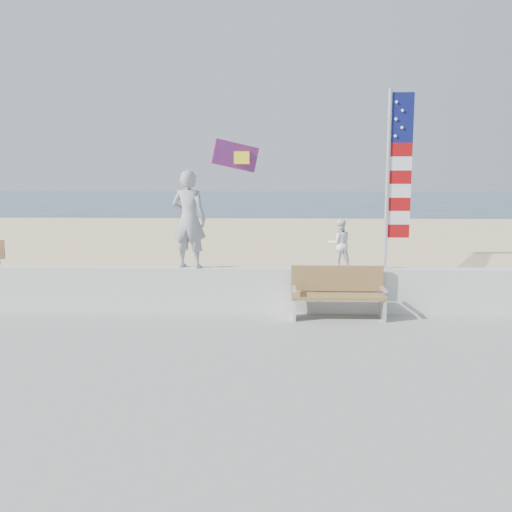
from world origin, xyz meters
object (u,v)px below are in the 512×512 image
(child, at_px, (340,244))
(flag, at_px, (394,172))
(adult, at_px, (189,219))
(bench, at_px, (338,292))

(child, distance_m, flag, 1.75)
(adult, bearing_deg, bench, -174.76)
(adult, height_order, flag, flag)
(flag, bearing_deg, bench, -157.56)
(flag, bearing_deg, adult, 180.00)
(child, xyz_separation_m, bench, (-0.07, -0.45, -0.89))
(child, height_order, flag, flag)
(adult, distance_m, bench, 3.28)
(adult, height_order, child, adult)
(adult, distance_m, child, 3.06)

